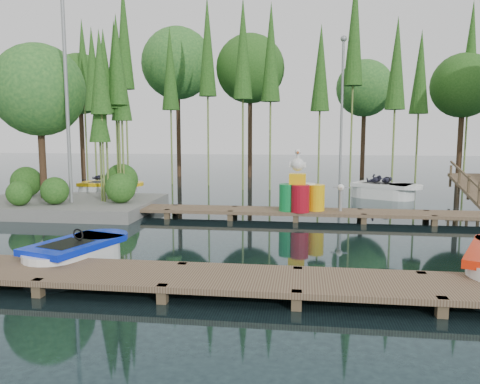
# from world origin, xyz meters

# --- Properties ---
(ground_plane) EXTENTS (90.00, 90.00, 0.00)m
(ground_plane) POSITION_xyz_m (0.00, 0.00, 0.00)
(ground_plane) COLOR #1B2F33
(near_dock) EXTENTS (18.00, 1.50, 0.50)m
(near_dock) POSITION_xyz_m (0.00, -4.50, 0.23)
(near_dock) COLOR brown
(near_dock) RESTS_ON ground
(far_dock) EXTENTS (15.00, 1.20, 0.50)m
(far_dock) POSITION_xyz_m (1.00, 2.50, 0.23)
(far_dock) COLOR brown
(far_dock) RESTS_ON ground
(island) EXTENTS (6.20, 4.20, 6.75)m
(island) POSITION_xyz_m (-6.30, 3.29, 3.18)
(island) COLOR slate
(island) RESTS_ON ground
(tree_screen) EXTENTS (34.42, 18.53, 10.31)m
(tree_screen) POSITION_xyz_m (-2.04, 10.60, 6.12)
(tree_screen) COLOR #3F2A1A
(tree_screen) RESTS_ON ground
(lamp_island) EXTENTS (0.30, 0.30, 7.25)m
(lamp_island) POSITION_xyz_m (-5.50, 2.50, 4.26)
(lamp_island) COLOR gray
(lamp_island) RESTS_ON ground
(lamp_rear) EXTENTS (0.30, 0.30, 7.25)m
(lamp_rear) POSITION_xyz_m (4.00, 11.00, 4.26)
(lamp_rear) COLOR gray
(lamp_rear) RESTS_ON ground
(boat_blue) EXTENTS (1.81, 2.71, 0.84)m
(boat_blue) POSITION_xyz_m (-2.38, -3.35, 0.24)
(boat_blue) COLOR white
(boat_blue) RESTS_ON ground
(boat_yellow_far) EXTENTS (2.90, 1.38, 1.43)m
(boat_yellow_far) POSITION_xyz_m (-6.11, 6.94, 0.30)
(boat_yellow_far) COLOR white
(boat_yellow_far) RESTS_ON ground
(boat_white_far) EXTENTS (3.21, 2.58, 1.39)m
(boat_white_far) POSITION_xyz_m (5.56, 7.81, 0.31)
(boat_white_far) COLOR white
(boat_white_far) RESTS_ON ground
(yellow_barrel) EXTENTS (0.54, 0.54, 0.81)m
(yellow_barrel) POSITION_xyz_m (2.63, 2.50, 0.71)
(yellow_barrel) COLOR #F0B60C
(yellow_barrel) RESTS_ON far_dock
(drum_cluster) EXTENTS (1.12, 1.03, 1.93)m
(drum_cluster) POSITION_xyz_m (2.07, 2.35, 0.87)
(drum_cluster) COLOR #0E8037
(drum_cluster) RESTS_ON far_dock
(seagull_post) EXTENTS (0.53, 0.28, 0.84)m
(seagull_post) POSITION_xyz_m (3.39, 2.50, 0.87)
(seagull_post) COLOR gray
(seagull_post) RESTS_ON far_dock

